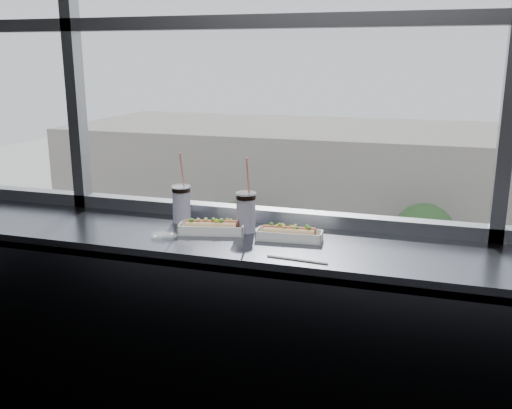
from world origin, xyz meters
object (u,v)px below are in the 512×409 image
(soda_cup_right, at_px, (246,210))
(car_near_b, at_px, (234,371))
(hotdog_tray_left, at_px, (212,227))
(car_near_c, at_px, (340,388))
(hotdog_tray_right, at_px, (289,233))
(pedestrian_a, at_px, (318,269))
(car_far_a, at_px, (205,280))
(wrapper, at_px, (164,235))
(soda_cup_left, at_px, (181,202))
(tree_center, at_px, (423,235))
(loose_straw, at_px, (297,259))
(car_near_a, at_px, (78,344))
(car_far_b, at_px, (416,310))
(pedestrian_c, at_px, (490,290))
(tree_left, at_px, (241,226))

(soda_cup_right, bearing_deg, car_near_b, 109.98)
(hotdog_tray_left, distance_m, car_near_c, 19.68)
(hotdog_tray_right, distance_m, pedestrian_a, 30.77)
(soda_cup_right, height_order, car_far_a, soda_cup_right)
(hotdog_tray_left, distance_m, wrapper, 0.21)
(soda_cup_left, height_order, soda_cup_right, soda_cup_right)
(hotdog_tray_left, relative_size, hotdog_tray_right, 1.05)
(soda_cup_left, xyz_separation_m, tree_center, (0.99, 28.14, -8.59))
(soda_cup_right, xyz_separation_m, car_near_b, (-5.89, 16.19, -11.06))
(hotdog_tray_left, relative_size, loose_straw, 1.24)
(soda_cup_right, height_order, car_near_a, soda_cup_right)
(pedestrian_a, bearing_deg, car_far_b, -35.32)
(soda_cup_left, bearing_deg, tree_center, 87.98)
(soda_cup_right, relative_size, loose_straw, 1.40)
(tree_center, bearing_deg, hotdog_tray_right, -90.91)
(soda_cup_left, distance_m, wrapper, 0.26)
(loose_straw, distance_m, car_near_b, 20.75)
(car_near_a, bearing_deg, loose_straw, -137.79)
(wrapper, xyz_separation_m, pedestrian_a, (-4.70, 28.35, -11.09))
(car_far_b, relative_size, car_near_c, 0.85)
(hotdog_tray_right, relative_size, tree_center, 0.05)
(pedestrian_a, bearing_deg, car_far_a, -143.63)
(soda_cup_right, distance_m, pedestrian_a, 30.70)
(pedestrian_a, bearing_deg, hotdog_tray_left, -80.22)
(hotdog_tray_right, relative_size, car_near_a, 0.04)
(hotdog_tray_left, relative_size, pedestrian_c, 0.15)
(car_near_c, bearing_deg, car_near_b, 84.99)
(loose_straw, relative_size, car_far_a, 0.03)
(car_far_b, bearing_deg, pedestrian_c, -41.06)
(car_near_a, bearing_deg, car_near_c, -86.40)
(car_far_b, distance_m, pedestrian_c, 5.14)
(soda_cup_right, distance_m, pedestrian_c, 30.30)
(loose_straw, xyz_separation_m, car_far_b, (0.29, 24.49, -11.10))
(car_near_c, bearing_deg, soda_cup_left, -179.86)
(tree_left, bearing_deg, pedestrian_a, -0.40)
(hotdog_tray_right, distance_m, car_far_a, 28.62)
(hotdog_tray_right, relative_size, pedestrian_c, 0.14)
(car_far_a, bearing_deg, pedestrian_a, -46.04)
(soda_cup_left, bearing_deg, car_far_b, 87.80)
(wrapper, relative_size, car_near_a, 0.02)
(pedestrian_a, relative_size, tree_center, 0.37)
(hotdog_tray_left, xyz_separation_m, loose_straw, (0.44, -0.23, -0.02))
(car_far_a, relative_size, tree_center, 1.31)
(hotdog_tray_left, bearing_deg, tree_left, 95.70)
(car_near_b, xyz_separation_m, pedestrian_c, (10.08, 11.67, -0.10))
(loose_straw, height_order, wrapper, wrapper)
(tree_center, bearing_deg, car_far_a, -160.10)
(wrapper, relative_size, car_near_b, 0.02)
(pedestrian_c, bearing_deg, hotdog_tray_right, 171.88)
(soda_cup_right, distance_m, tree_left, 31.14)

